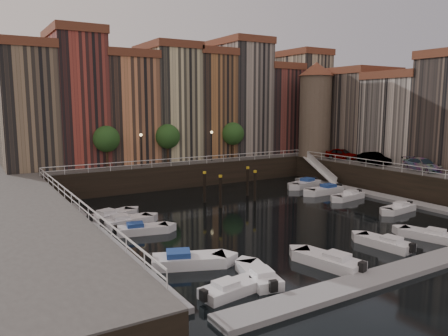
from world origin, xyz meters
TOP-DOWN VIEW (x-y plane):
  - ground at (0.00, 0.00)m, footprint 200.00×200.00m
  - quay_far at (0.00, 26.00)m, footprint 80.00×20.00m
  - dock_left at (-16.20, -1.00)m, footprint 2.00×28.00m
  - dock_right at (16.20, -1.00)m, footprint 2.00×28.00m
  - dock_near at (0.00, -17.00)m, footprint 30.00×2.00m
  - mountains at (1.72, 110.00)m, footprint 145.00×100.00m
  - far_terrace at (3.31, 23.50)m, footprint 48.70×10.30m
  - right_terrace at (26.50, 3.80)m, footprint 9.30×24.30m
  - corner_tower at (20.00, 14.50)m, footprint 5.20×5.20m
  - promenade_trees at (-1.33, 18.20)m, footprint 21.20×3.20m
  - street_lamps at (-1.00, 17.20)m, footprint 10.36×0.36m
  - railings at (0.00, 4.88)m, footprint 36.08×34.04m
  - gangway at (17.10, 10.00)m, footprint 2.78×8.32m
  - mooring_pilings at (0.43, 6.22)m, footprint 6.47×3.93m
  - boat_left_0 at (-12.32, -14.02)m, footprint 4.37×2.12m
  - boat_left_1 at (-12.63, -8.81)m, footprint 5.30×3.56m
  - boat_left_2 at (-12.60, -0.07)m, footprint 4.61×2.53m
  - boat_left_3 at (-12.90, 2.97)m, footprint 4.85×2.14m
  - boat_left_4 at (-13.43, 5.60)m, footprint 4.95×3.20m
  - boat_right_1 at (12.33, -6.39)m, footprint 4.43×2.02m
  - boat_right_2 at (12.43, 0.41)m, footprint 4.63×2.25m
  - boat_right_3 at (12.40, 4.12)m, footprint 5.23×2.02m
  - boat_right_4 at (13.20, 8.64)m, footprint 5.35×3.05m
  - boat_near_0 at (-9.88, -13.30)m, footprint 2.46×4.51m
  - boat_near_1 at (-4.44, -13.81)m, footprint 2.83×5.15m
  - boat_near_2 at (2.02, -13.10)m, footprint 2.20×4.58m
  - boat_near_3 at (6.69, -13.56)m, footprint 2.75×4.56m
  - car_a at (20.23, 9.13)m, footprint 2.98×4.86m
  - car_b at (20.03, 3.39)m, footprint 2.27×4.87m
  - car_c at (20.50, -3.14)m, footprint 3.01×5.37m

SIDE VIEW (x-z plane):
  - ground at x=0.00m, z-range 0.00..0.00m
  - dock_left at x=-16.20m, z-range 0.00..0.35m
  - dock_right at x=16.20m, z-range 0.00..0.35m
  - dock_near at x=0.00m, z-range 0.00..0.35m
  - boat_left_0 at x=-12.32m, z-range -0.16..0.82m
  - boat_right_1 at x=12.33m, z-range -0.16..0.84m
  - boat_near_0 at x=-9.88m, z-range -0.16..0.85m
  - boat_near_3 at x=6.69m, z-range -0.17..0.86m
  - boat_near_2 at x=2.02m, z-range -0.17..0.86m
  - boat_left_2 at x=-12.60m, z-range -0.17..0.86m
  - boat_right_2 at x=12.43m, z-range -0.17..0.87m
  - boat_left_3 at x=-12.90m, z-range -0.18..0.92m
  - boat_left_4 at x=-13.43m, z-range -0.18..0.93m
  - boat_near_1 at x=-4.44m, z-range -0.19..0.96m
  - boat_right_3 at x=12.40m, z-range -0.20..1.00m
  - boat_right_4 at x=13.20m, z-range -0.20..1.00m
  - boat_left_1 at x=-12.63m, z-range -0.20..1.00m
  - quay_far at x=0.00m, z-range 0.00..3.00m
  - mooring_pilings at x=0.43m, z-range -0.24..3.54m
  - gangway at x=17.10m, z-range 0.05..3.78m
  - car_c at x=20.50m, z-range 3.00..4.47m
  - car_a at x=20.23m, z-range 3.00..4.54m
  - car_b at x=20.03m, z-range 3.00..4.54m
  - railings at x=0.00m, z-range 3.53..4.05m
  - street_lamps at x=-1.00m, z-range 3.81..7.99m
  - promenade_trees at x=-1.33m, z-range 3.98..9.18m
  - mountains at x=1.72m, z-range -1.08..16.92m
  - right_terrace at x=26.50m, z-range 2.56..16.56m
  - corner_tower at x=20.00m, z-range 3.29..17.09m
  - far_terrace at x=3.31m, z-range 2.20..19.70m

